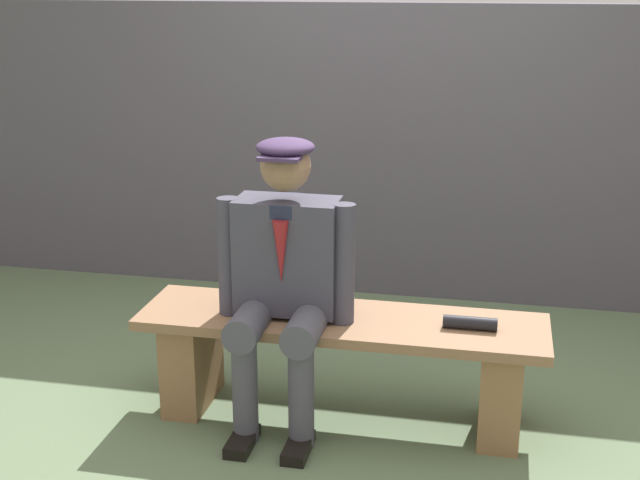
% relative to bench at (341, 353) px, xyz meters
% --- Properties ---
extents(ground_plane, '(30.00, 30.00, 0.00)m').
position_rel_bench_xyz_m(ground_plane, '(0.00, 0.00, -0.31)').
color(ground_plane, '#5A6D4E').
extents(bench, '(1.79, 0.47, 0.49)m').
position_rel_bench_xyz_m(bench, '(0.00, 0.00, 0.00)').
color(bench, '#856044').
rests_on(bench, ground).
extents(seated_man, '(0.61, 0.59, 1.28)m').
position_rel_bench_xyz_m(seated_man, '(0.24, 0.07, 0.39)').
color(seated_man, '#3C3948').
rests_on(seated_man, ground).
extents(rolled_magazine, '(0.23, 0.06, 0.06)m').
position_rel_bench_xyz_m(rolled_magazine, '(-0.56, 0.01, 0.20)').
color(rolled_magazine, black).
rests_on(rolled_magazine, bench).
extents(stadium_wall, '(12.00, 0.24, 1.77)m').
position_rel_bench_xyz_m(stadium_wall, '(0.00, -1.71, 0.57)').
color(stadium_wall, '#4C4751').
rests_on(stadium_wall, ground).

